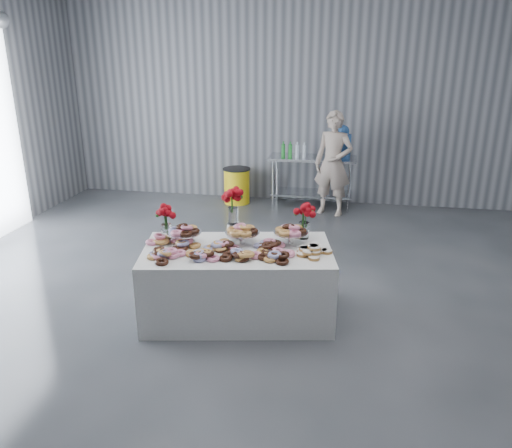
# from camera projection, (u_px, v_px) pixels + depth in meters

# --- Properties ---
(ground) EXTENTS (9.00, 9.00, 0.00)m
(ground) POSITION_uv_depth(u_px,v_px,m) (229.00, 319.00, 5.19)
(ground) COLOR #34373B
(ground) RESTS_ON ground
(room_walls) EXTENTS (8.04, 9.04, 4.02)m
(room_walls) POSITION_uv_depth(u_px,v_px,m) (195.00, 51.00, 4.42)
(room_walls) COLOR gray
(room_walls) RESTS_ON ground
(display_table) EXTENTS (2.05, 1.34, 0.75)m
(display_table) POSITION_uv_depth(u_px,v_px,m) (238.00, 283.00, 5.16)
(display_table) COLOR white
(display_table) RESTS_ON ground
(prep_table) EXTENTS (1.50, 0.60, 0.90)m
(prep_table) POSITION_uv_depth(u_px,v_px,m) (312.00, 173.00, 8.69)
(prep_table) COLOR silver
(prep_table) RESTS_ON ground
(donut_mounds) EXTENTS (1.92, 1.12, 0.09)m
(donut_mounds) POSITION_uv_depth(u_px,v_px,m) (236.00, 247.00, 4.97)
(donut_mounds) COLOR #E5B853
(donut_mounds) RESTS_ON display_table
(cake_stand_left) EXTENTS (0.36, 0.36, 0.17)m
(cake_stand_left) POSITION_uv_depth(u_px,v_px,m) (184.00, 231.00, 5.13)
(cake_stand_left) COLOR silver
(cake_stand_left) RESTS_ON display_table
(cake_stand_mid) EXTENTS (0.36, 0.36, 0.17)m
(cake_stand_mid) POSITION_uv_depth(u_px,v_px,m) (242.00, 231.00, 5.13)
(cake_stand_mid) COLOR silver
(cake_stand_mid) RESTS_ON display_table
(cake_stand_right) EXTENTS (0.36, 0.36, 0.17)m
(cake_stand_right) POSITION_uv_depth(u_px,v_px,m) (291.00, 231.00, 5.13)
(cake_stand_right) COLOR silver
(cake_stand_right) RESTS_ON display_table
(danish_pile) EXTENTS (0.48, 0.48, 0.11)m
(danish_pile) POSITION_uv_depth(u_px,v_px,m) (313.00, 249.00, 4.88)
(danish_pile) COLOR white
(danish_pile) RESTS_ON display_table
(bouquet_left) EXTENTS (0.26, 0.26, 0.42)m
(bouquet_left) POSITION_uv_depth(u_px,v_px,m) (165.00, 214.00, 5.17)
(bouquet_left) COLOR white
(bouquet_left) RESTS_ON display_table
(bouquet_right) EXTENTS (0.26, 0.26, 0.42)m
(bouquet_right) POSITION_uv_depth(u_px,v_px,m) (304.00, 212.00, 5.22)
(bouquet_right) COLOR white
(bouquet_right) RESTS_ON display_table
(bouquet_center) EXTENTS (0.26, 0.26, 0.57)m
(bouquet_center) POSITION_uv_depth(u_px,v_px,m) (233.00, 203.00, 5.24)
(bouquet_center) COLOR silver
(bouquet_center) RESTS_ON display_table
(water_jug) EXTENTS (0.28, 0.28, 0.55)m
(water_jug) POSITION_uv_depth(u_px,v_px,m) (343.00, 143.00, 8.43)
(water_jug) COLOR #3D7AD1
(water_jug) RESTS_ON prep_table
(drink_bottles) EXTENTS (0.54, 0.08, 0.27)m
(drink_bottles) POSITION_uv_depth(u_px,v_px,m) (294.00, 149.00, 8.52)
(drink_bottles) COLOR #268C33
(drink_bottles) RESTS_ON prep_table
(person) EXTENTS (0.72, 0.57, 1.73)m
(person) POSITION_uv_depth(u_px,v_px,m) (333.00, 164.00, 8.24)
(person) COLOR #CC8C93
(person) RESTS_ON ground
(trash_barrel) EXTENTS (0.50, 0.50, 0.64)m
(trash_barrel) POSITION_uv_depth(u_px,v_px,m) (237.00, 186.00, 9.03)
(trash_barrel) COLOR yellow
(trash_barrel) RESTS_ON ground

